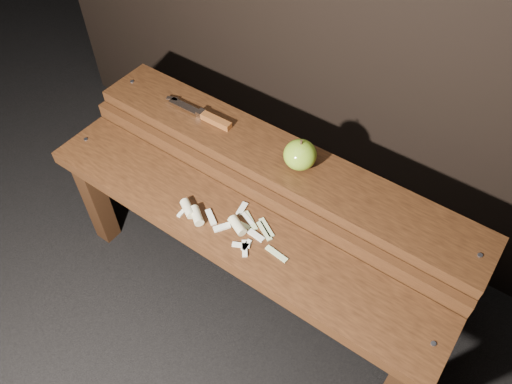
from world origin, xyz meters
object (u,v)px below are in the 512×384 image
Objects in this scene: apple at (300,155)px; knife at (208,117)px; bench_front_tier at (230,243)px; bench_rear_tier at (277,177)px.

apple is 0.32m from knife.
bench_rear_tier reaches higher than bench_front_tier.
bench_rear_tier is 0.14m from apple.
bench_rear_tier is 13.03× the size of apple.
apple is 0.38× the size of knife.
apple reaches higher than knife.
bench_front_tier is 13.03× the size of apple.
bench_front_tier is at bearing -105.54° from apple.
knife is (-0.32, 0.00, -0.03)m from apple.
bench_front_tier is at bearing -42.71° from knife.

